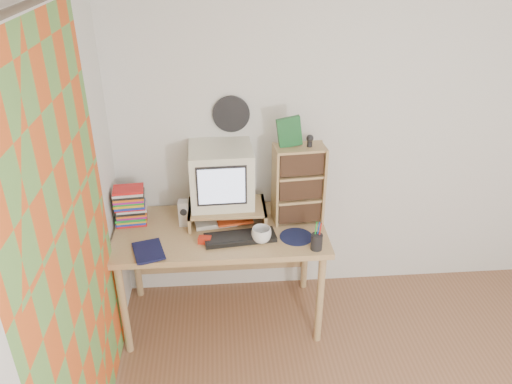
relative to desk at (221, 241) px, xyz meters
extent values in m
plane|color=silver|center=(1.03, 0.31, 0.63)|extent=(3.50, 0.00, 3.50)
plane|color=silver|center=(-0.72, -1.44, 0.63)|extent=(0.00, 3.50, 3.50)
plane|color=#D1531D|center=(-0.68, -0.96, 0.53)|extent=(0.00, 2.20, 2.20)
cylinder|color=black|center=(0.10, 0.29, 0.81)|extent=(0.25, 0.02, 0.25)
cube|color=tan|center=(0.00, -0.06, 0.11)|extent=(1.40, 0.70, 0.04)
cube|color=tan|center=(0.00, 0.27, -0.24)|extent=(1.33, 0.02, 0.41)
cylinder|color=tan|center=(-0.64, -0.35, -0.26)|extent=(0.05, 0.05, 0.71)
cylinder|color=tan|center=(0.64, -0.35, -0.26)|extent=(0.05, 0.05, 0.71)
cylinder|color=tan|center=(-0.64, 0.23, -0.26)|extent=(0.05, 0.05, 0.71)
cylinder|color=tan|center=(0.64, 0.23, -0.26)|extent=(0.05, 0.05, 0.71)
cube|color=tan|center=(-0.20, 0.04, 0.19)|extent=(0.02, 0.30, 0.12)
cube|color=tan|center=(0.30, 0.04, 0.19)|extent=(0.02, 0.30, 0.12)
cube|color=tan|center=(0.05, 0.04, 0.24)|extent=(0.52, 0.30, 0.02)
cube|color=silver|center=(0.02, 0.09, 0.45)|extent=(0.43, 0.43, 0.39)
cube|color=silver|center=(-0.24, 0.02, 0.22)|extent=(0.07, 0.07, 0.18)
cube|color=silver|center=(0.40, 0.00, 0.23)|extent=(0.08, 0.08, 0.19)
cube|color=black|center=(0.13, -0.20, 0.15)|extent=(0.47, 0.20, 0.03)
cube|color=tan|center=(0.53, 0.02, 0.41)|extent=(0.34, 0.20, 0.54)
imported|color=white|center=(0.26, -0.23, 0.18)|extent=(0.16, 0.16, 0.10)
imported|color=#0F1239|center=(-0.53, -0.32, 0.16)|extent=(0.25, 0.21, 0.04)
cylinder|color=#0F1234|center=(0.49, -0.20, 0.14)|extent=(0.24, 0.24, 0.00)
cube|color=#B62413|center=(-0.10, -0.22, 0.15)|extent=(0.09, 0.06, 0.04)
cube|color=#185527|center=(0.46, 0.03, 0.78)|extent=(0.15, 0.05, 0.19)
camera|label=1|loc=(0.01, -2.90, 1.91)|focal=35.00mm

